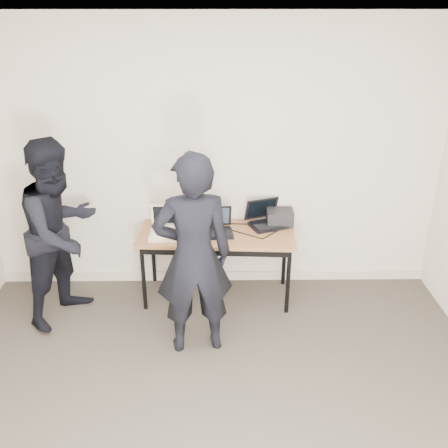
{
  "coord_description": "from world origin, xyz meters",
  "views": [
    {
      "loc": [
        0.05,
        -2.44,
        2.79
      ],
      "look_at": [
        0.1,
        1.6,
        0.95
      ],
      "focal_mm": 40.0,
      "sensor_mm": 36.0,
      "label": 1
    }
  ],
  "objects_px": {
    "leather_satchel": "(199,211)",
    "person_observer": "(61,232)",
    "person_typist": "(193,256)",
    "desk": "(217,238)",
    "laptop_beige": "(168,229)",
    "laptop_center": "(216,227)",
    "equipment_box": "(280,217)",
    "laptop_right": "(266,219)"
  },
  "relations": [
    {
      "from": "laptop_center",
      "to": "equipment_box",
      "type": "xyz_separation_m",
      "value": [
        0.64,
        0.18,
        0.02
      ]
    },
    {
      "from": "desk",
      "to": "person_observer",
      "type": "distance_m",
      "value": 1.44
    },
    {
      "from": "laptop_right",
      "to": "person_observer",
      "type": "height_order",
      "value": "person_observer"
    },
    {
      "from": "leather_satchel",
      "to": "person_typist",
      "type": "height_order",
      "value": "person_typist"
    },
    {
      "from": "desk",
      "to": "person_typist",
      "type": "relative_size",
      "value": 0.87
    },
    {
      "from": "laptop_center",
      "to": "person_typist",
      "type": "distance_m",
      "value": 0.82
    },
    {
      "from": "equipment_box",
      "to": "person_observer",
      "type": "xyz_separation_m",
      "value": [
        -2.03,
        -0.46,
        0.07
      ]
    },
    {
      "from": "laptop_beige",
      "to": "laptop_center",
      "type": "distance_m",
      "value": 0.46
    },
    {
      "from": "person_observer",
      "to": "laptop_center",
      "type": "bearing_deg",
      "value": -50.34
    },
    {
      "from": "desk",
      "to": "laptop_beige",
      "type": "relative_size",
      "value": 4.61
    },
    {
      "from": "desk",
      "to": "laptop_center",
      "type": "bearing_deg",
      "value": 129.21
    },
    {
      "from": "equipment_box",
      "to": "person_observer",
      "type": "relative_size",
      "value": 0.15
    },
    {
      "from": "person_typist",
      "to": "laptop_center",
      "type": "bearing_deg",
      "value": -111.79
    },
    {
      "from": "desk",
      "to": "laptop_center",
      "type": "relative_size",
      "value": 4.53
    },
    {
      "from": "leather_satchel",
      "to": "person_typist",
      "type": "bearing_deg",
      "value": -80.43
    },
    {
      "from": "laptop_center",
      "to": "person_observer",
      "type": "relative_size",
      "value": 0.2
    },
    {
      "from": "equipment_box",
      "to": "desk",
      "type": "bearing_deg",
      "value": -163.08
    },
    {
      "from": "laptop_right",
      "to": "person_typist",
      "type": "distance_m",
      "value": 1.19
    },
    {
      "from": "leather_satchel",
      "to": "person_observer",
      "type": "relative_size",
      "value": 0.22
    },
    {
      "from": "laptop_beige",
      "to": "person_typist",
      "type": "height_order",
      "value": "person_typist"
    },
    {
      "from": "leather_satchel",
      "to": "person_typist",
      "type": "xyz_separation_m",
      "value": [
        -0.01,
        -1.01,
        0.04
      ]
    },
    {
      "from": "laptop_center",
      "to": "laptop_right",
      "type": "bearing_deg",
      "value": 14.76
    },
    {
      "from": "laptop_right",
      "to": "person_observer",
      "type": "xyz_separation_m",
      "value": [
        -1.89,
        -0.46,
        0.09
      ]
    },
    {
      "from": "laptop_beige",
      "to": "person_observer",
      "type": "distance_m",
      "value": 0.97
    },
    {
      "from": "desk",
      "to": "laptop_beige",
      "type": "bearing_deg",
      "value": -173.02
    },
    {
      "from": "laptop_beige",
      "to": "laptop_center",
      "type": "bearing_deg",
      "value": 4.78
    },
    {
      "from": "desk",
      "to": "leather_satchel",
      "type": "bearing_deg",
      "value": 131.49
    },
    {
      "from": "laptop_beige",
      "to": "laptop_right",
      "type": "bearing_deg",
      "value": 12.52
    },
    {
      "from": "desk",
      "to": "person_typist",
      "type": "bearing_deg",
      "value": -100.11
    },
    {
      "from": "desk",
      "to": "laptop_center",
      "type": "xyz_separation_m",
      "value": [
        -0.01,
        0.01,
        0.11
      ]
    },
    {
      "from": "laptop_right",
      "to": "person_typist",
      "type": "height_order",
      "value": "person_typist"
    },
    {
      "from": "leather_satchel",
      "to": "person_typist",
      "type": "distance_m",
      "value": 1.02
    },
    {
      "from": "laptop_beige",
      "to": "person_observer",
      "type": "height_order",
      "value": "person_observer"
    },
    {
      "from": "laptop_beige",
      "to": "equipment_box",
      "type": "bearing_deg",
      "value": 11.3
    },
    {
      "from": "laptop_center",
      "to": "desk",
      "type": "bearing_deg",
      "value": -58.72
    },
    {
      "from": "leather_satchel",
      "to": "equipment_box",
      "type": "xyz_separation_m",
      "value": [
        0.81,
        -0.04,
        -0.05
      ]
    },
    {
      "from": "laptop_right",
      "to": "equipment_box",
      "type": "height_order",
      "value": "laptop_right"
    },
    {
      "from": "equipment_box",
      "to": "laptop_center",
      "type": "bearing_deg",
      "value": -163.97
    },
    {
      "from": "person_typist",
      "to": "desk",
      "type": "bearing_deg",
      "value": -112.37
    },
    {
      "from": "desk",
      "to": "laptop_beige",
      "type": "xyz_separation_m",
      "value": [
        -0.47,
        -0.03,
        0.11
      ]
    },
    {
      "from": "person_observer",
      "to": "laptop_beige",
      "type": "bearing_deg",
      "value": -47.28
    },
    {
      "from": "leather_satchel",
      "to": "equipment_box",
      "type": "relative_size",
      "value": 1.5
    }
  ]
}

